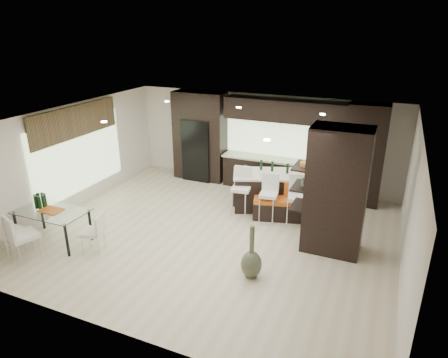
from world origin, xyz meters
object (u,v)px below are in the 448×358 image
at_px(stool_left, 241,197).
at_px(bench, 282,208).
at_px(chair_far, 7,234).
at_px(stool_right, 297,207).
at_px(dining_table, 54,226).
at_px(stool_mid, 268,203).
at_px(floor_vase, 252,252).
at_px(chair_end, 93,235).
at_px(kitchen_island, 278,191).
at_px(chair_near, 24,239).

height_order(stool_left, bench, stool_left).
bearing_deg(stool_left, chair_far, -144.12).
distance_m(stool_right, bench, 0.54).
bearing_deg(dining_table, bench, 34.97).
height_order(stool_mid, bench, stool_mid).
bearing_deg(floor_vase, stool_mid, 99.93).
bearing_deg(stool_right, chair_far, -157.80).
xyz_separation_m(stool_right, chair_end, (-3.68, -2.87, -0.10)).
distance_m(bench, chair_end, 4.51).
distance_m(floor_vase, dining_table, 4.50).
distance_m(kitchen_island, dining_table, 5.48).
xyz_separation_m(stool_left, chair_end, (-2.26, -2.87, -0.10)).
relative_size(bench, chair_end, 1.77).
relative_size(stool_mid, floor_vase, 0.86).
xyz_separation_m(stool_left, dining_table, (-3.34, -2.87, -0.13)).
relative_size(chair_far, chair_end, 1.15).
xyz_separation_m(chair_near, chair_end, (1.09, 0.78, -0.07)).
height_order(dining_table, chair_near, chair_near).
bearing_deg(stool_mid, bench, 32.15).
relative_size(dining_table, chair_end, 1.95).
xyz_separation_m(stool_right, chair_far, (-5.26, -3.64, -0.04)).
relative_size(stool_right, chair_near, 1.07).
bearing_deg(chair_far, stool_right, 35.29).
xyz_separation_m(kitchen_island, chair_far, (-4.55, -4.46, -0.02)).
bearing_deg(stool_left, floor_vase, -72.40).
bearing_deg(dining_table, kitchen_island, 41.61).
distance_m(stool_left, stool_right, 1.42).
relative_size(floor_vase, chair_near, 1.17).
relative_size(stool_mid, stool_right, 0.94).
height_order(chair_near, chair_far, chair_near).
distance_m(kitchen_island, bench, 0.67).
bearing_deg(chair_near, stool_left, 67.65).
relative_size(kitchen_island, chair_near, 2.45).
relative_size(stool_left, stool_mid, 1.07).
distance_m(stool_left, chair_near, 4.95).
distance_m(kitchen_island, floor_vase, 3.26).
bearing_deg(stool_right, stool_left, 167.53).
bearing_deg(bench, chair_far, -156.07).
xyz_separation_m(bench, chair_far, (-4.84, -3.89, 0.19)).
height_order(stool_mid, chair_end, stool_mid).
bearing_deg(stool_right, bench, 136.37).
distance_m(bench, chair_near, 5.84).
relative_size(chair_near, chair_far, 1.02).
bearing_deg(chair_near, chair_far, -160.27).
bearing_deg(chair_near, floor_vase, 35.63).
xyz_separation_m(stool_left, chair_far, (-3.84, -3.64, -0.04)).
distance_m(stool_mid, chair_end, 4.14).
xyz_separation_m(chair_near, chair_far, (-0.49, 0.00, -0.01)).
xyz_separation_m(bench, dining_table, (-4.35, -3.12, 0.11)).
bearing_deg(stool_right, kitchen_island, 118.34).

